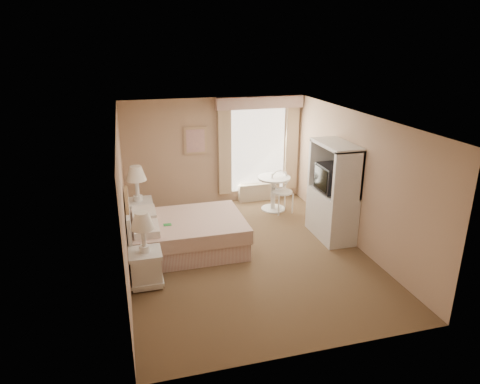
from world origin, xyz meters
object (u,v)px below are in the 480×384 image
object	(u,v)px
bed	(182,233)
cafe_chair	(281,188)
nightstand_near	(145,259)
nightstand_far	(139,207)
round_table	(274,188)
armoire	(333,199)

from	to	relation	value
bed	cafe_chair	size ratio (longest dim) A/B	2.21
nightstand_near	cafe_chair	world-z (taller)	nightstand_near
nightstand_near	nightstand_far	distance (m)	2.17
bed	cafe_chair	bearing A→B (deg)	29.16
nightstand_far	round_table	distance (m)	3.05
nightstand_near	cafe_chair	bearing A→B (deg)	37.33
bed	armoire	distance (m)	2.97
round_table	cafe_chair	size ratio (longest dim) A/B	0.83
nightstand_far	armoire	distance (m)	3.88
bed	cafe_chair	world-z (taller)	bed
bed	cafe_chair	xyz separation A→B (m)	(2.44, 1.36, 0.21)
nightstand_far	cafe_chair	size ratio (longest dim) A/B	1.42
round_table	cafe_chair	xyz separation A→B (m)	(0.13, -0.12, 0.02)
bed	nightstand_far	xyz separation A→B (m)	(-0.72, 1.12, 0.17)
bed	round_table	bearing A→B (deg)	32.69
cafe_chair	nightstand_near	bearing A→B (deg)	-150.79
bed	round_table	world-z (taller)	bed
armoire	nightstand_far	bearing A→B (deg)	160.67
nightstand_near	round_table	world-z (taller)	nightstand_near
bed	nightstand_far	bearing A→B (deg)	122.68
nightstand_far	nightstand_near	bearing A→B (deg)	-90.00
bed	cafe_chair	distance (m)	2.81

